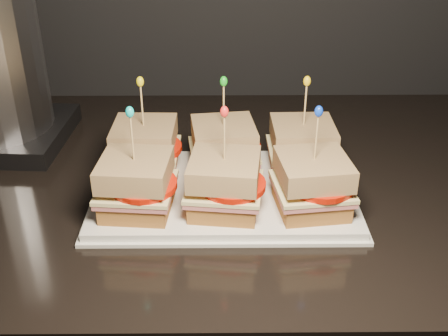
{
  "coord_description": "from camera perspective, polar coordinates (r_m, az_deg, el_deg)",
  "views": [
    {
      "loc": [
        -0.48,
        0.79,
        1.43
      ],
      "look_at": [
        -0.48,
        1.56,
        1.0
      ],
      "focal_mm": 45.0,
      "sensor_mm": 36.0,
      "label": 1
    }
  ],
  "objects": [
    {
      "name": "sandwich_5_bread_bot",
      "position": [
        0.86,
        8.8,
        -3.25
      ],
      "size": [
        0.11,
        0.11,
        0.03
      ],
      "primitive_type": "cube",
      "rotation": [
        0.0,
        0.0,
        0.13
      ],
      "color": "brown",
      "rests_on": "platter"
    },
    {
      "name": "sandwich_2_pick",
      "position": [
        0.91,
        8.23,
        6.1
      ],
      "size": [
        0.0,
        0.0,
        0.09
      ],
      "primitive_type": "cylinder",
      "color": "tan",
      "rests_on": "sandwich_2_bread_top"
    },
    {
      "name": "sandwich_0_frill",
      "position": [
        0.9,
        -8.52,
        8.68
      ],
      "size": [
        0.01,
        0.01,
        0.02
      ],
      "primitive_type": "ellipsoid",
      "color": "yellow",
      "rests_on": "sandwich_0_pick"
    },
    {
      "name": "sandwich_3_cheese",
      "position": [
        0.84,
        -8.88,
        -1.92
      ],
      "size": [
        0.12,
        0.12,
        0.01
      ],
      "primitive_type": "cube",
      "rotation": [
        0.0,
        0.0,
        -0.09
      ],
      "color": "beige",
      "rests_on": "sandwich_3_ham"
    },
    {
      "name": "sandwich_5_cheese",
      "position": [
        0.85,
        8.93,
        -1.84
      ],
      "size": [
        0.12,
        0.12,
        0.01
      ],
      "primitive_type": "cube",
      "rotation": [
        0.0,
        0.0,
        0.13
      ],
      "color": "beige",
      "rests_on": "sandwich_5_ham"
    },
    {
      "name": "sandwich_1_frill",
      "position": [
        0.89,
        -0.03,
        8.8
      ],
      "size": [
        0.01,
        0.01,
        0.02
      ],
      "primitive_type": "ellipsoid",
      "color": "green",
      "rests_on": "sandwich_1_pick"
    },
    {
      "name": "sandwich_3_pick",
      "position": [
        0.81,
        -9.3,
        2.71
      ],
      "size": [
        0.0,
        0.0,
        0.09
      ],
      "primitive_type": "cylinder",
      "color": "tan",
      "rests_on": "sandwich_3_bread_top"
    },
    {
      "name": "sandwich_2_frill",
      "position": [
        0.9,
        8.44,
        8.73
      ],
      "size": [
        0.01,
        0.01,
        0.02
      ],
      "primitive_type": "ellipsoid",
      "color": "yellow",
      "rests_on": "sandwich_2_pick"
    },
    {
      "name": "sandwich_1_ham",
      "position": [
        0.94,
        -0.03,
        1.47
      ],
      "size": [
        0.12,
        0.12,
        0.01
      ],
      "primitive_type": "cube",
      "rotation": [
        0.0,
        0.0,
        0.12
      ],
      "color": "#B25254",
      "rests_on": "sandwich_1_bread_bot"
    },
    {
      "name": "sandwich_3_tomato",
      "position": [
        0.83,
        -8.16,
        -1.69
      ],
      "size": [
        0.1,
        0.1,
        0.01
      ],
      "primitive_type": "cylinder",
      "color": "red",
      "rests_on": "sandwich_3_cheese"
    },
    {
      "name": "sandwich_4_tomato",
      "position": [
        0.83,
        0.87,
        -1.67
      ],
      "size": [
        0.1,
        0.1,
        0.01
      ],
      "primitive_type": "cylinder",
      "color": "red",
      "rests_on": "sandwich_4_cheese"
    },
    {
      "name": "sandwich_4_bread_top",
      "position": [
        0.82,
        0.04,
        -0.16
      ],
      "size": [
        0.11,
        0.11,
        0.03
      ],
      "primitive_type": "cube",
      "rotation": [
        0.0,
        0.0,
        -0.12
      ],
      "color": "brown",
      "rests_on": "sandwich_4_tomato"
    },
    {
      "name": "platter",
      "position": [
        0.91,
        0.0,
        -2.52
      ],
      "size": [
        0.41,
        0.26,
        0.02
      ],
      "primitive_type": "cube",
      "color": "white",
      "rests_on": "granite_slab"
    },
    {
      "name": "sandwich_5_ham",
      "position": [
        0.85,
        8.89,
        -2.24
      ],
      "size": [
        0.12,
        0.12,
        0.01
      ],
      "primitive_type": "cube",
      "rotation": [
        0.0,
        0.0,
        0.13
      ],
      "color": "#B25254",
      "rests_on": "sandwich_5_bread_bot"
    },
    {
      "name": "sandwich_0_bread_bot",
      "position": [
        0.96,
        -7.88,
        0.49
      ],
      "size": [
        0.1,
        0.1,
        0.03
      ],
      "primitive_type": "cube",
      "rotation": [
        0.0,
        0.0,
        -0.03
      ],
      "color": "brown",
      "rests_on": "platter"
    },
    {
      "name": "granite_slab",
      "position": [
        1.03,
        15.73,
        -1.29
      ],
      "size": [
        2.31,
        0.74,
        0.03
      ],
      "primitive_type": "cube",
      "color": "black",
      "rests_on": "cabinet"
    },
    {
      "name": "sandwich_2_bread_bot",
      "position": [
        0.96,
        7.81,
        0.55
      ],
      "size": [
        0.1,
        0.1,
        0.03
      ],
      "primitive_type": "cube",
      "rotation": [
        0.0,
        0.0,
        0.02
      ],
      "color": "brown",
      "rests_on": "platter"
    },
    {
      "name": "sandwich_4_bread_bot",
      "position": [
        0.85,
        0.03,
        -3.33
      ],
      "size": [
        0.11,
        0.11,
        0.03
      ],
      "primitive_type": "cube",
      "rotation": [
        0.0,
        0.0,
        -0.12
      ],
      "color": "brown",
      "rests_on": "platter"
    },
    {
      "name": "sandwich_5_tomato",
      "position": [
        0.84,
        9.84,
        -1.6
      ],
      "size": [
        0.1,
        0.1,
        0.01
      ],
      "primitive_type": "cylinder",
      "color": "red",
      "rests_on": "sandwich_5_cheese"
    },
    {
      "name": "sandwich_5_frill",
      "position": [
        0.79,
        9.61,
        5.7
      ],
      "size": [
        0.01,
        0.01,
        0.02
      ],
      "primitive_type": "ellipsoid",
      "color": "#0E3AD0",
      "rests_on": "sandwich_5_pick"
    },
    {
      "name": "sandwich_0_bread_top",
      "position": [
        0.93,
        -8.11,
        3.38
      ],
      "size": [
        0.1,
        0.1,
        0.03
      ],
      "primitive_type": "cube",
      "rotation": [
        0.0,
        0.0,
        -0.03
      ],
      "color": "brown",
      "rests_on": "sandwich_0_tomato"
    },
    {
      "name": "sandwich_2_cheese",
      "position": [
        0.95,
        7.91,
        1.86
      ],
      "size": [
        0.11,
        0.11,
        0.01
      ],
      "primitive_type": "cube",
      "rotation": [
        0.0,
        0.0,
        0.02
      ],
      "color": "beige",
      "rests_on": "sandwich_2_ham"
    },
    {
      "name": "sandwich_4_frill",
      "position": [
        0.78,
        0.04,
        5.75
      ],
      "size": [
        0.01,
        0.01,
        0.02
      ],
      "primitive_type": "ellipsoid",
      "color": "red",
      "rests_on": "sandwich_4_pick"
    },
    {
      "name": "sandwich_5_bread_top",
      "position": [
        0.83,
        9.08,
        -0.12
      ],
      "size": [
        0.11,
        0.11,
        0.03
      ],
      "primitive_type": "cube",
      "rotation": [
        0.0,
        0.0,
        0.13
      ],
      "color": "brown",
      "rests_on": "sandwich_5_tomato"
    },
    {
      "name": "sandwich_2_tomato",
      "position": [
        0.94,
        8.71,
        2.09
      ],
      "size": [
        0.1,
        0.1,
        0.01
      ],
      "primitive_type": "cylinder",
      "color": "red",
      "rests_on": "sandwich_2_cheese"
    },
    {
      "name": "sandwich_1_pick",
      "position": [
        0.9,
        -0.03,
        6.13
      ],
      "size": [
        0.0,
        0.0,
        0.09
      ],
      "primitive_type": "cylinder",
      "color": "tan",
      "rests_on": "sandwich_1_bread_top"
    },
    {
      "name": "sandwich_5_pick",
      "position": [
        0.81,
        9.34,
        2.79
      ],
      "size": [
        0.0,
        0.0,
        0.09
      ],
      "primitive_type": "cylinder",
      "color": "tan",
      "rests_on": "sandwich_5_bread_top"
    },
    {
      "name": "sandwich_2_ham",
      "position": [
        0.95,
        7.88,
        1.49
      ],
      "size": [
        0.11,
        0.11,
        0.01
      ],
      "primitive_type": "cube",
      "rotation": [
        0.0,
        0.0,
        0.02
      ],
      "color": "#B25254",
      "rests_on": "sandwich_2_bread_bot"
    },
    {
      "name": "sandwich_4_pick",
      "position": [
        0.8,
        0.04,
        2.79
      ],
      "size": [
        0.0,
        0.0,
        0.09
      ],
      "primitive_type": "cylinder",
      "color": "tan",
      "rests_on": "sandwich_4_bread_top"
    },
    {
      "name": "sandwich_2_bread_top",
      "position": [
        0.93,
        8.03,
        3.44
      ],
      "size": [
        0.1,
        0.1,
        0.03
      ],
      "primitive_type": "cube",
      "rotation": [
        0.0,
        0.0,
        0.02
      ],
      "color": "brown",
      "rests_on": "sandwich_2_tomato"
    },
    {
      "name": "sandwich_0_ham",
      "position": [
        0.95,
        -7.96,
        1.42
      ],
      "size": [
        0.11,
        0.11,
        0.01
      ],
      "primitive_type": "cube",
      "rotation": [
        0.0,
        0.0,
        -0.03
      ],
      "color": "#B25254",
      "rests_on": "sandwich_0_bread_bot"
    },
    {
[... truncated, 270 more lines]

